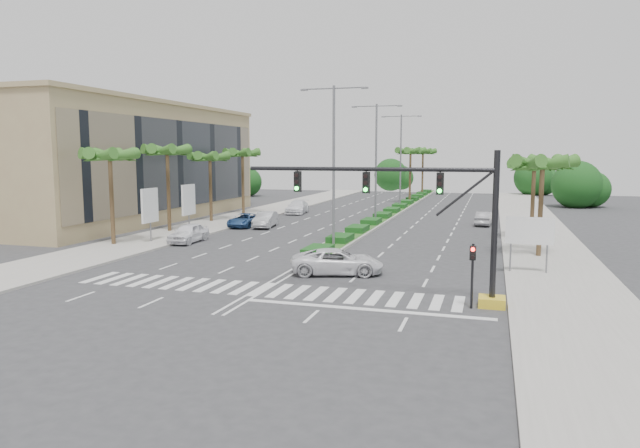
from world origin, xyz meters
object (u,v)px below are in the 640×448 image
object	(u,v)px
car_parked_c	(244,220)
car_parked_d	(297,207)
car_parked_b	(266,220)
car_crossing	(337,262)
car_parked_a	(188,233)
car_right	(484,218)

from	to	relation	value
car_parked_c	car_parked_d	bearing A→B (deg)	85.51
car_parked_b	car_parked_d	bearing A→B (deg)	87.73
car_crossing	car_parked_a	bearing A→B (deg)	44.63
car_parked_a	car_crossing	xyz separation A→B (m)	(14.57, -8.27, -0.02)
car_crossing	car_parked_c	bearing A→B (deg)	21.89
car_parked_c	car_crossing	bearing A→B (deg)	-53.40
car_parked_c	car_parked_d	world-z (taller)	car_parked_d
car_parked_b	car_parked_c	distance (m)	2.13
car_right	car_crossing	bearing A→B (deg)	77.99
car_crossing	car_right	distance (m)	27.80
car_parked_a	car_parked_b	xyz separation A→B (m)	(2.29, 10.62, -0.01)
car_parked_a	car_parked_c	world-z (taller)	car_parked_a
car_parked_d	car_right	distance (m)	22.13
car_parked_a	car_parked_b	size ratio (longest dim) A/B	0.98
car_parked_d	car_right	bearing A→B (deg)	-20.88
car_parked_d	car_parked_a	bearing A→B (deg)	-99.23
car_parked_d	car_crossing	bearing A→B (deg)	-73.87
car_parked_d	car_crossing	world-z (taller)	car_parked_d
car_parked_a	car_parked_c	size ratio (longest dim) A/B	0.97
car_crossing	car_right	xyz separation A→B (m)	(7.87, 26.66, -0.07)
car_parked_b	car_parked_c	bearing A→B (deg)	178.96
car_parked_a	car_parked_c	distance (m)	10.36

